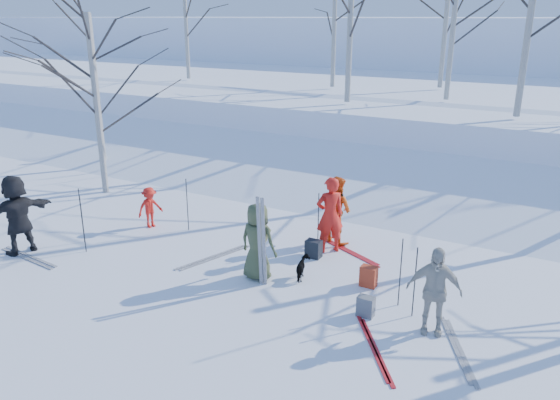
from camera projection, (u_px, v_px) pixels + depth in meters
The scene contains 36 objects.
ground at pixel (244, 281), 11.09m from camera, with size 120.00×120.00×0.00m, color white.
snow_ramp at pixel (367, 186), 16.82m from camera, with size 70.00×9.50×1.40m, color white.
snow_plateau at pixel (447, 111), 24.80m from camera, with size 70.00×18.00×2.20m, color white.
far_hill at pixel (513, 59), 41.82m from camera, with size 90.00×30.00×6.00m, color white.
skier_olive_center at pixel (258, 242), 10.97m from camera, with size 0.79×0.51×1.62m, color #3B4429.
skier_red_north at pixel (330, 215), 12.22m from camera, with size 0.64×0.42×1.76m, color red.
skier_redor_behind at pixel (336, 210), 12.78m from camera, with size 0.78×0.61×1.61m, color #D44D10.
skier_red_seated at pixel (150, 207), 13.77m from camera, with size 0.68×0.39×1.05m, color red.
skier_cream_east at pixel (434, 291), 9.07m from camera, with size 0.91×0.38×1.56m, color beige.
skier_grey_west at pixel (17, 214), 12.17m from camera, with size 1.69×0.54×1.83m, color black.
dog at pixel (303, 268), 11.11m from camera, with size 0.25×0.55×0.47m, color black.
upright_ski_left at pixel (260, 242), 10.60m from camera, with size 0.07×0.02×1.90m, color silver.
upright_ski_right at pixel (264, 242), 10.57m from camera, with size 0.07×0.02×1.90m, color silver.
ski_pair_a at pixel (458, 349), 8.80m from camera, with size 1.02×1.79×0.02m, color silver, non-canonical shape.
ski_pair_b at pixel (213, 257), 12.15m from camera, with size 0.77×1.87×0.02m, color silver, non-canonical shape.
ski_pair_c at pixel (374, 348), 8.82m from camera, with size 1.25×1.67×0.02m, color #AA181D, non-canonical shape.
ski_pair_d at pixel (29, 258), 12.14m from camera, with size 1.91×0.37×0.02m, color silver, non-canonical shape.
ski_pair_e at pixel (349, 251), 12.45m from camera, with size 1.80×1.01×0.02m, color #AA181D, non-canonical shape.
ski_pole_a at pixel (318, 221), 12.46m from camera, with size 0.02×0.02×1.34m, color black.
ski_pole_b at pixel (82, 216), 12.79m from camera, with size 0.02×0.02×1.34m, color black.
ski_pole_c at pixel (187, 205), 13.54m from camera, with size 0.02×0.02×1.34m, color black.
ski_pole_d at pixel (400, 273), 9.95m from camera, with size 0.02×0.02×1.34m, color black.
ski_pole_e at pixel (336, 215), 12.82m from camera, with size 0.02×0.02×1.34m, color black.
ski_pole_f at pixel (83, 224), 12.26m from camera, with size 0.02×0.02×1.34m, color black.
ski_pole_g at pixel (415, 282), 9.58m from camera, with size 0.02×0.02×1.34m, color black.
backpack_red at pixel (369, 276), 10.82m from camera, with size 0.32×0.22×0.42m, color #A9321A.
backpack_grey at pixel (366, 306), 9.74m from camera, with size 0.30×0.20×0.38m, color #5A5C62.
backpack_dark at pixel (314, 249), 12.13m from camera, with size 0.34×0.24×0.40m, color black.
birch_plateau_a at pixel (351, 9), 18.53m from camera, with size 4.99×4.99×6.27m, color silver, non-canonical shape.
birch_plateau_b at pixel (186, 19), 25.91m from camera, with size 4.50×4.50×5.57m, color silver, non-canonical shape.
birch_plateau_d at pixel (532, 3), 15.65m from camera, with size 5.16×5.16×6.51m, color silver, non-canonical shape.
birch_plateau_f at pixel (454, 22), 19.19m from camera, with size 4.40×4.40×5.43m, color silver, non-canonical shape.
birch_plateau_g at pixel (446, 15), 22.49m from camera, with size 4.71×4.71×5.87m, color silver, non-canonical shape.
birch_plateau_h at pixel (334, 22), 22.82m from camera, with size 4.36×4.36×5.38m, color silver, non-canonical shape.
birch_edge_a at pixel (97, 107), 15.86m from camera, with size 4.26×4.26×5.22m, color silver, non-canonical shape.
birch_edge_d at pixel (97, 93), 18.65m from camera, with size 4.24×4.24×5.20m, color silver, non-canonical shape.
Camera 1 is at (5.53, -8.33, 5.12)m, focal length 35.00 mm.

